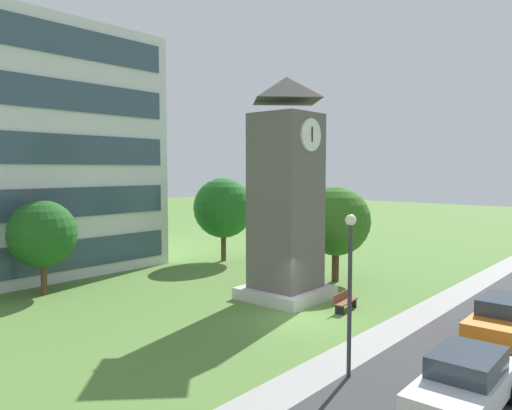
# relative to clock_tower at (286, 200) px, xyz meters

# --- Properties ---
(ground_plane) EXTENTS (160.00, 160.00, 0.00)m
(ground_plane) POSITION_rel_clock_tower_xyz_m (-2.46, -2.80, -5.19)
(ground_plane) COLOR #567F38
(street_asphalt) EXTENTS (120.00, 7.20, 0.01)m
(street_asphalt) POSITION_rel_clock_tower_xyz_m (-2.46, -10.97, -5.19)
(street_asphalt) COLOR #38383A
(street_asphalt) RESTS_ON ground
(kerb_strip) EXTENTS (120.00, 1.60, 0.01)m
(kerb_strip) POSITION_rel_clock_tower_xyz_m (-2.46, -6.57, -5.19)
(kerb_strip) COLOR #9E9E99
(kerb_strip) RESTS_ON ground
(office_building) EXTENTS (17.25, 14.28, 16.00)m
(office_building) POSITION_rel_clock_tower_xyz_m (-6.52, 19.41, 2.81)
(office_building) COLOR silver
(office_building) RESTS_ON ground
(clock_tower) EXTENTS (4.00, 4.00, 11.53)m
(clock_tower) POSITION_rel_clock_tower_xyz_m (0.00, 0.00, 0.00)
(clock_tower) COLOR #605B56
(clock_tower) RESTS_ON ground
(park_bench) EXTENTS (1.84, 0.66, 0.88)m
(park_bench) POSITION_rel_clock_tower_xyz_m (0.06, -3.55, -4.73)
(park_bench) COLOR brown
(park_bench) RESTS_ON ground
(street_lamp) EXTENTS (0.36, 0.36, 5.35)m
(street_lamp) POSITION_rel_clock_tower_xyz_m (-6.45, -7.54, -1.83)
(street_lamp) COLOR #333338
(street_lamp) RESTS_ON ground
(tree_near_tower) EXTENTS (4.17, 4.17, 5.78)m
(tree_near_tower) POSITION_rel_clock_tower_xyz_m (5.06, 0.07, -1.51)
(tree_near_tower) COLOR #513823
(tree_near_tower) RESTS_ON ground
(tree_streetside) EXTENTS (3.62, 3.62, 5.14)m
(tree_streetside) POSITION_rel_clock_tower_xyz_m (-8.05, 10.33, -1.87)
(tree_streetside) COLOR #513823
(tree_streetside) RESTS_ON ground
(tree_by_building) EXTENTS (4.44, 4.44, 6.18)m
(tree_by_building) POSITION_rel_clock_tower_xyz_m (5.39, 9.95, -1.24)
(tree_by_building) COLOR #513823
(tree_by_building) RESTS_ON ground
(parked_car_white) EXTENTS (4.71, 2.11, 1.69)m
(parked_car_white) POSITION_rel_clock_tower_xyz_m (-6.41, -11.18, -4.33)
(parked_car_white) COLOR silver
(parked_car_white) RESTS_ON ground
(parked_car_orange) EXTENTS (4.73, 2.13, 1.69)m
(parked_car_orange) POSITION_rel_clock_tower_xyz_m (0.60, -10.42, -4.33)
(parked_car_orange) COLOR orange
(parked_car_orange) RESTS_ON ground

